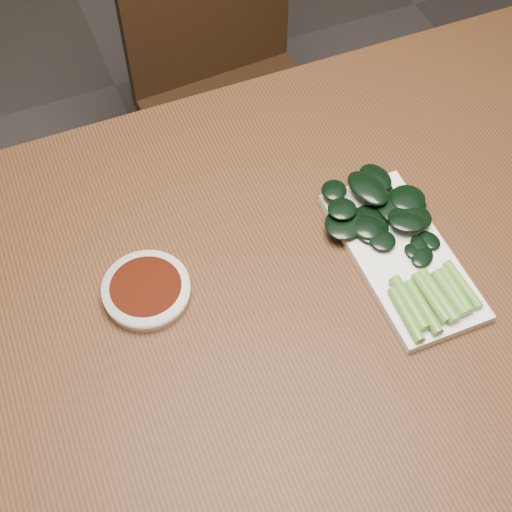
% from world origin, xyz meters
% --- Properties ---
extents(ground, '(6.00, 6.00, 0.00)m').
position_xyz_m(ground, '(0.00, 0.00, 0.00)').
color(ground, '#312F2F').
rests_on(ground, ground).
extents(table, '(1.40, 0.80, 0.75)m').
position_xyz_m(table, '(0.00, 0.00, 0.68)').
color(table, '#402412').
rests_on(table, ground).
extents(chair_far, '(0.41, 0.41, 0.89)m').
position_xyz_m(chair_far, '(0.16, 0.67, 0.49)').
color(chair_far, black).
rests_on(chair_far, ground).
extents(sauce_bowl, '(0.12, 0.12, 0.02)m').
position_xyz_m(sauce_bowl, '(-0.19, 0.05, 0.76)').
color(sauce_bowl, silver).
rests_on(sauce_bowl, table).
extents(serving_plate, '(0.13, 0.28, 0.01)m').
position_xyz_m(serving_plate, '(0.16, -0.03, 0.76)').
color(serving_plate, silver).
rests_on(serving_plate, table).
extents(gai_lan, '(0.18, 0.29, 0.03)m').
position_xyz_m(gai_lan, '(0.16, -0.00, 0.78)').
color(gai_lan, '#53862E').
rests_on(gai_lan, serving_plate).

